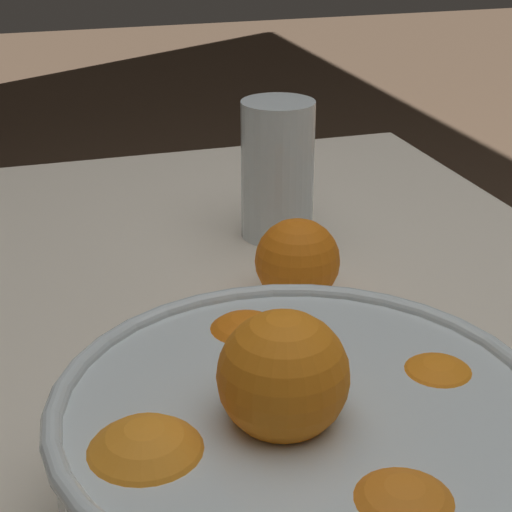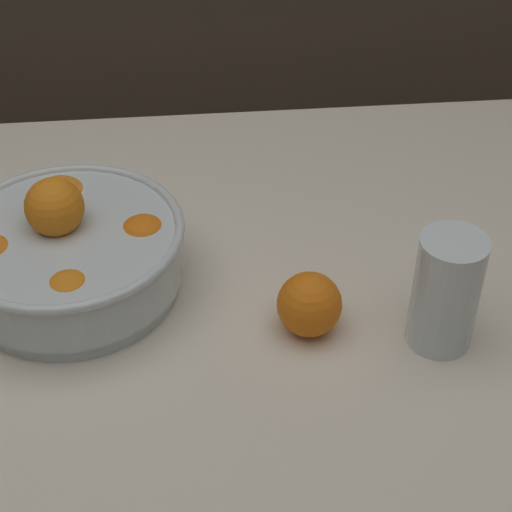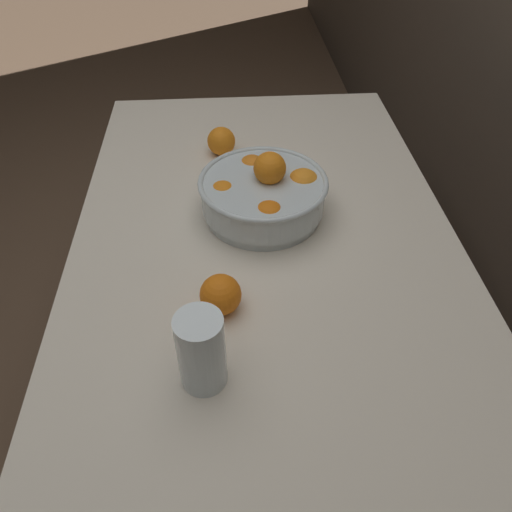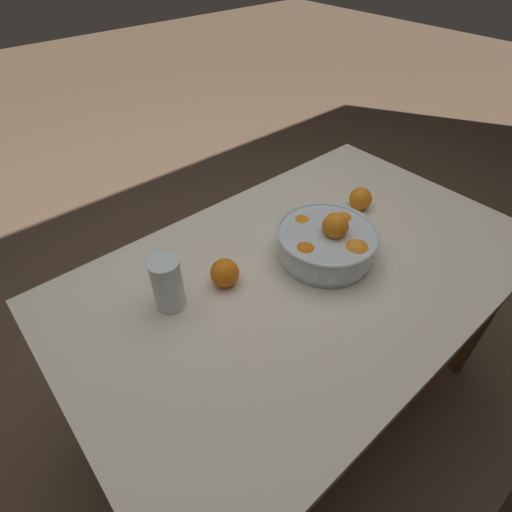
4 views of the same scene
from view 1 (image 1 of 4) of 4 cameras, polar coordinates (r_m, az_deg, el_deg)
fruit_bowl at (r=0.50m, az=2.61°, el=-13.10°), size 0.29×0.29×0.15m
juice_glass at (r=0.90m, az=1.43°, el=5.25°), size 0.08×0.08×0.15m
orange_loose_front at (r=0.77m, az=2.78°, el=-0.31°), size 0.08×0.08×0.08m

